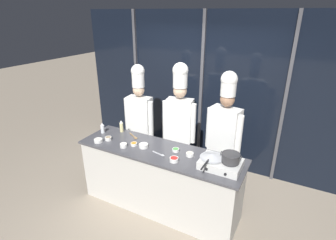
% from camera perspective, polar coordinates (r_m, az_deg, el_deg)
% --- Properties ---
extents(ground_plane, '(24.00, 24.00, 0.00)m').
position_cam_1_polar(ground_plane, '(4.09, -1.73, -18.02)').
color(ground_plane, gray).
extents(window_wall_back, '(4.78, 0.09, 2.70)m').
position_cam_1_polar(window_wall_back, '(4.67, 7.41, 6.13)').
color(window_wall_back, black).
rests_on(window_wall_back, ground_plane).
extents(demo_counter, '(2.32, 0.67, 0.93)m').
position_cam_1_polar(demo_counter, '(3.80, -1.82, -12.69)').
color(demo_counter, beige).
rests_on(demo_counter, ground_plane).
extents(portable_stove, '(0.48, 0.37, 0.11)m').
position_cam_1_polar(portable_stove, '(3.22, 11.39, -9.32)').
color(portable_stove, silver).
rests_on(portable_stove, demo_counter).
extents(frying_pan, '(0.30, 0.51, 0.05)m').
position_cam_1_polar(frying_pan, '(3.21, 9.58, -7.66)').
color(frying_pan, '#ADAFB5').
rests_on(frying_pan, portable_stove).
extents(stock_pot, '(0.24, 0.21, 0.11)m').
position_cam_1_polar(stock_pot, '(3.14, 13.50, -7.96)').
color(stock_pot, '#333335').
rests_on(stock_pot, portable_stove).
extents(squeeze_bottle_clear, '(0.06, 0.06, 0.17)m').
position_cam_1_polar(squeeze_bottle_clear, '(4.13, -14.07, -1.74)').
color(squeeze_bottle_clear, white).
rests_on(squeeze_bottle_clear, demo_counter).
extents(squeeze_bottle_oil, '(0.05, 0.05, 0.19)m').
position_cam_1_polar(squeeze_bottle_oil, '(4.10, -10.11, -1.38)').
color(squeeze_bottle_oil, beige).
rests_on(squeeze_bottle_oil, demo_counter).
extents(prep_bowl_scallions, '(0.09, 0.09, 0.04)m').
position_cam_1_polar(prep_bowl_scallions, '(3.52, 1.69, -6.49)').
color(prep_bowl_scallions, white).
rests_on(prep_bowl_scallions, demo_counter).
extents(prep_bowl_chicken, '(0.10, 0.10, 0.05)m').
position_cam_1_polar(prep_bowl_chicken, '(3.42, 4.78, -7.42)').
color(prep_bowl_chicken, white).
rests_on(prep_bowl_chicken, demo_counter).
extents(prep_bowl_mushrooms, '(0.09, 0.09, 0.05)m').
position_cam_1_polar(prep_bowl_mushrooms, '(3.90, -12.88, -3.90)').
color(prep_bowl_mushrooms, white).
rests_on(prep_bowl_mushrooms, demo_counter).
extents(prep_bowl_bell_pepper, '(0.11, 0.11, 0.05)m').
position_cam_1_polar(prep_bowl_bell_pepper, '(3.29, 1.34, -8.54)').
color(prep_bowl_bell_pepper, white).
rests_on(prep_bowl_bell_pepper, demo_counter).
extents(prep_bowl_onion, '(0.12, 0.12, 0.05)m').
position_cam_1_polar(prep_bowl_onion, '(3.89, -14.95, -4.28)').
color(prep_bowl_onion, white).
rests_on(prep_bowl_onion, demo_counter).
extents(prep_bowl_carrots, '(0.09, 0.09, 0.04)m').
position_cam_1_polar(prep_bowl_carrots, '(3.70, -7.44, -5.18)').
color(prep_bowl_carrots, white).
rests_on(prep_bowl_carrots, demo_counter).
extents(prep_bowl_garlic, '(0.10, 0.10, 0.05)m').
position_cam_1_polar(prep_bowl_garlic, '(3.67, -9.67, -5.40)').
color(prep_bowl_garlic, white).
rests_on(prep_bowl_garlic, demo_counter).
extents(prep_bowl_bean_sprouts, '(0.13, 0.13, 0.05)m').
position_cam_1_polar(prep_bowl_bean_sprouts, '(3.62, -5.35, -5.53)').
color(prep_bowl_bean_sprouts, white).
rests_on(prep_bowl_bean_sprouts, demo_counter).
extents(serving_spoon_slotted, '(0.21, 0.07, 0.02)m').
position_cam_1_polar(serving_spoon_slotted, '(3.44, -1.63, -7.51)').
color(serving_spoon_slotted, '#B2B5BA').
rests_on(serving_spoon_slotted, demo_counter).
extents(serving_spoon_solid, '(0.23, 0.15, 0.02)m').
position_cam_1_polar(serving_spoon_solid, '(3.92, -7.28, -3.70)').
color(serving_spoon_solid, olive).
rests_on(serving_spoon_solid, demo_counter).
extents(chef_head, '(0.52, 0.23, 1.92)m').
position_cam_1_polar(chef_head, '(4.28, -6.21, 1.41)').
color(chef_head, '#4C4C51').
rests_on(chef_head, ground_plane).
extents(chef_sous, '(0.50, 0.26, 2.01)m').
position_cam_1_polar(chef_sous, '(3.89, 2.52, 0.65)').
color(chef_sous, '#4C4C51').
rests_on(chef_sous, ground_plane).
extents(chef_line, '(0.53, 0.28, 1.96)m').
position_cam_1_polar(chef_line, '(3.71, 12.23, -1.82)').
color(chef_line, '#2D3856').
rests_on(chef_line, ground_plane).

